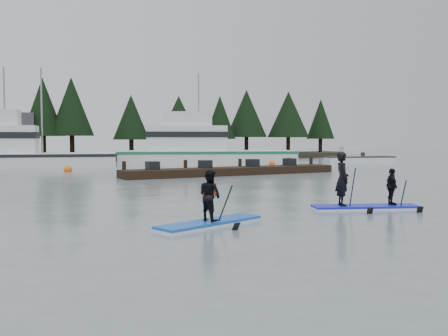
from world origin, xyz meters
name	(u,v)px	position (x,y,z in m)	size (l,w,h in m)	color
ground	(305,213)	(0.00, 0.00, 0.00)	(160.00, 160.00, 0.00)	slate
far_shore	(83,158)	(0.00, 42.00, 0.30)	(70.00, 8.00, 0.60)	#2D281E
treeline	(84,161)	(0.00, 42.00, 0.00)	(60.00, 4.00, 8.00)	black
fishing_boat_large	(10,159)	(-7.60, 31.03, 0.67)	(16.24, 7.16, 9.09)	white
fishing_boat_medium	(202,157)	(8.68, 29.51, 0.67)	(16.58, 9.21, 9.29)	white
skiff	(359,160)	(21.93, 23.52, 0.36)	(6.22, 1.87, 0.73)	white
floating_dock	(233,171)	(5.29, 16.06, 0.25)	(14.82, 1.98, 0.49)	black
buoy_b	(68,172)	(-4.00, 23.75, 0.00)	(0.57, 0.57, 0.57)	#FF670C
buoy_c	(272,166)	(13.40, 24.89, 0.00)	(0.54, 0.54, 0.54)	#FF670C
paddleboard_solo	(210,206)	(-3.55, -0.77, 0.52)	(3.34, 1.89, 1.90)	blue
paddleboard_duo	(361,190)	(2.24, 0.00, 0.64)	(3.56, 1.94, 2.37)	#1620D0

